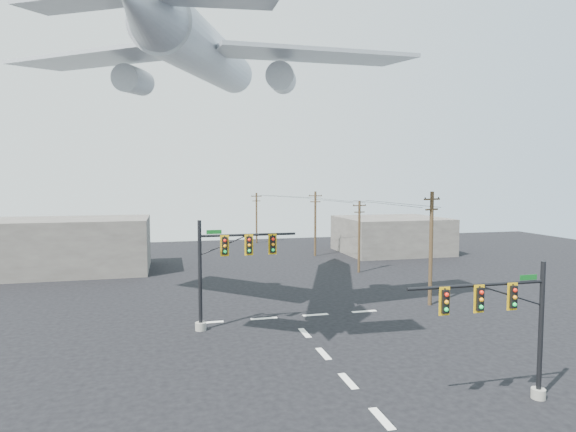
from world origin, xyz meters
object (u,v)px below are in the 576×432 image
object	(u,v)px
utility_pole_b	(359,235)
airliner	(208,57)
utility_pole_c	(315,222)
utility_pole_d	(256,217)
utility_pole_a	(431,246)
signal_mast_far	(225,268)
signal_mast_near	(509,324)

from	to	relation	value
utility_pole_b	airliner	xyz separation A→B (m)	(-17.56, -13.56, 15.01)
utility_pole_c	utility_pole_d	xyz separation A→B (m)	(-5.24, 15.47, -0.28)
utility_pole_b	utility_pole_c	world-z (taller)	utility_pole_c
utility_pole_d	utility_pole_c	bearing A→B (deg)	-68.57
utility_pole_a	airliner	size ratio (longest dim) A/B	0.30
utility_pole_b	utility_pole_a	bearing A→B (deg)	-94.86
signal_mast_far	airliner	world-z (taller)	airliner
signal_mast_far	utility_pole_d	bearing A→B (deg)	76.97
utility_pole_a	utility_pole_d	bearing A→B (deg)	78.46
utility_pole_a	utility_pole_c	size ratio (longest dim) A/B	1.06
utility_pole_c	airliner	distance (m)	33.88
utility_pole_a	utility_pole_c	distance (m)	26.94
utility_pole_a	utility_pole_b	size ratio (longest dim) A/B	1.17
signal_mast_far	airliner	distance (m)	15.31
utility_pole_d	signal_mast_near	bearing A→B (deg)	-86.36
utility_pole_d	airliner	bearing A→B (deg)	-102.25
utility_pole_b	utility_pole_c	bearing A→B (deg)	90.08
signal_mast_far	utility_pole_d	xyz separation A→B (m)	(10.33, 44.63, 0.04)
utility_pole_c	airliner	xyz separation A→B (m)	(-16.29, -25.87, 14.60)
utility_pole_c	airliner	world-z (taller)	airliner
signal_mast_far	utility_pole_b	world-z (taller)	utility_pole_b
signal_mast_far	airliner	xyz separation A→B (m)	(-0.72, 3.29, 14.93)
utility_pole_a	utility_pole_c	world-z (taller)	utility_pole_a
utility_pole_a	utility_pole_d	size ratio (longest dim) A/B	1.14
signal_mast_far	utility_pole_d	distance (m)	45.81
utility_pole_a	utility_pole_d	xyz separation A→B (m)	(-6.75, 42.36, -0.58)
signal_mast_far	utility_pole_a	distance (m)	17.24
utility_pole_d	airliner	size ratio (longest dim) A/B	0.26
utility_pole_a	airliner	world-z (taller)	airliner
signal_mast_near	utility_pole_a	distance (m)	17.61
signal_mast_far	utility_pole_b	xyz separation A→B (m)	(16.84, 16.85, -0.08)
signal_mast_near	utility_pole_b	world-z (taller)	utility_pole_b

